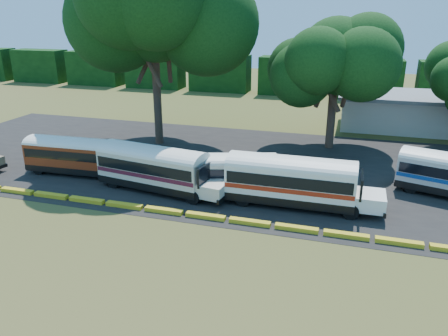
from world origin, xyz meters
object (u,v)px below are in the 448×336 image
(bus_red, at_px, (75,153))
(bus_cream_west, at_px, (155,166))
(tree_west, at_px, (152,6))
(bus_white_red, at_px, (294,179))

(bus_red, xyz_separation_m, bus_cream_west, (7.95, -1.32, 0.16))
(bus_red, distance_m, tree_west, 15.78)
(bus_cream_west, xyz_separation_m, bus_white_red, (10.40, 0.18, 0.06))
(bus_white_red, height_order, tree_west, tree_west)
(bus_white_red, bearing_deg, tree_west, 143.19)
(bus_cream_west, xyz_separation_m, tree_west, (-5.09, 11.68, 11.40))
(bus_red, relative_size, bus_cream_west, 0.89)
(bus_red, relative_size, tree_west, 0.51)
(bus_cream_west, bearing_deg, bus_white_red, 9.76)
(bus_red, height_order, tree_west, tree_west)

